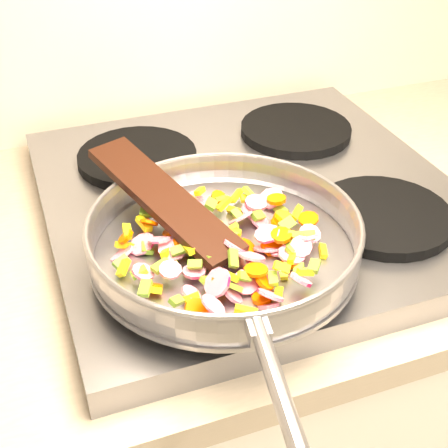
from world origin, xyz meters
name	(u,v)px	position (x,y,z in m)	size (l,w,h in m)	color
cooktop	(251,200)	(-0.70, 1.67, 0.92)	(0.60, 0.60, 0.04)	#939399
grate_fl	(191,260)	(-0.84, 1.52, 0.95)	(0.19, 0.19, 0.02)	black
grate_fr	(383,216)	(-0.56, 1.52, 0.95)	(0.19, 0.19, 0.02)	black
grate_bl	(137,157)	(-0.84, 1.81, 0.95)	(0.19, 0.19, 0.02)	black
grate_br	(296,130)	(-0.56, 1.81, 0.95)	(0.19, 0.19, 0.02)	black
saute_pan	(224,236)	(-0.80, 1.51, 0.99)	(0.37, 0.54, 0.05)	#9E9EA5
vegetable_heap	(229,246)	(-0.80, 1.50, 0.98)	(0.28, 0.27, 0.05)	#F95300
wooden_spatula	(164,198)	(-0.85, 1.59, 1.00)	(0.26, 0.06, 0.01)	black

